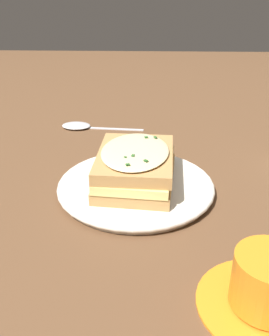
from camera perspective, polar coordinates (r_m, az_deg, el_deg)
ground_plane at (r=0.62m, az=1.39°, el=-3.73°), size 2.40×2.40×0.00m
dinner_plate at (r=0.62m, az=0.00°, el=-2.66°), size 0.25×0.25×0.02m
sandwich at (r=0.60m, az=-0.05°, el=0.24°), size 0.13×0.17×0.06m
teacup_with_saucer at (r=0.44m, az=18.62°, el=-16.10°), size 0.14×0.14×0.06m
spoon at (r=0.88m, az=-7.98°, el=6.06°), size 0.18×0.05×0.01m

